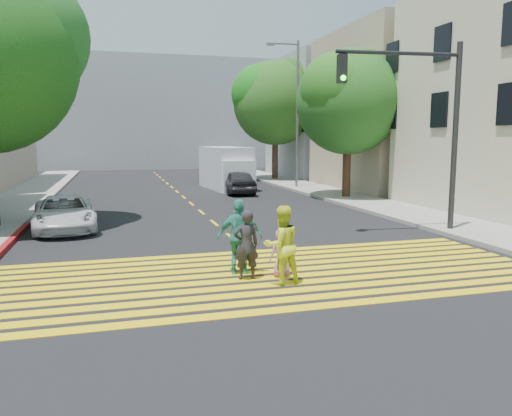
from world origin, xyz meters
name	(u,v)px	position (x,y,z in m)	size (l,w,h in m)	color
ground	(293,289)	(0.00, 0.00, 0.00)	(120.00, 120.00, 0.00)	black
sidewalk_left	(31,193)	(-8.50, 22.00, 0.07)	(3.00, 40.00, 0.15)	gray
sidewalk_right	(345,197)	(8.50, 15.00, 0.07)	(3.00, 60.00, 0.15)	gray
curb_red	(5,247)	(-6.90, 6.00, 0.08)	(0.20, 8.00, 0.16)	maroon
crosswalk	(275,274)	(0.00, 1.28, 0.01)	(13.40, 5.30, 0.01)	yellow
lane_line	(174,189)	(0.00, 22.50, 0.01)	(0.12, 34.40, 0.01)	yellow
building_right_tan	(411,112)	(15.00, 19.00, 5.00)	(10.00, 10.00, 10.00)	tan
building_right_grey	(338,118)	(15.00, 30.00, 5.00)	(10.00, 10.00, 10.00)	gray
backdrop_block	(147,114)	(0.00, 48.00, 6.00)	(30.00, 8.00, 12.00)	gray
tree_right_near	(349,96)	(8.50, 14.80, 5.51)	(7.13, 7.03, 8.14)	#4B281A
tree_right_far	(276,98)	(8.53, 27.35, 6.35)	(7.87, 7.42, 9.41)	#3F2E1C
pedestrian_man	(246,245)	(-0.79, 1.06, 0.82)	(0.60, 0.39, 1.64)	#26242B
pedestrian_woman	(282,245)	(-0.11, 0.48, 0.90)	(0.87, 0.68, 1.80)	#DEF12C
pedestrian_child	(281,253)	(0.08, 1.05, 0.57)	(0.56, 0.37, 1.15)	#C66CAE
pedestrian_extra	(240,237)	(-0.82, 1.55, 0.92)	(1.08, 0.45, 1.84)	teal
white_sedan	(64,213)	(-5.48, 8.96, 0.62)	(2.06, 4.46, 1.24)	silver
dark_car_near	(238,182)	(3.38, 18.87, 0.71)	(1.68, 4.17, 1.42)	#242327
silver_car	(214,173)	(3.74, 28.28, 0.60)	(1.68, 4.14, 1.20)	gray
dark_car_parked	(240,173)	(5.55, 27.17, 0.66)	(1.40, 4.02, 1.32)	black
white_van	(227,169)	(3.36, 21.83, 1.29)	(2.61, 5.93, 2.72)	silver
traffic_signal	(424,111)	(6.40, 4.89, 4.20)	(4.41, 0.70, 6.48)	#292929
street_lamp	(294,105)	(7.62, 20.80, 5.40)	(2.13, 0.43, 9.42)	slate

